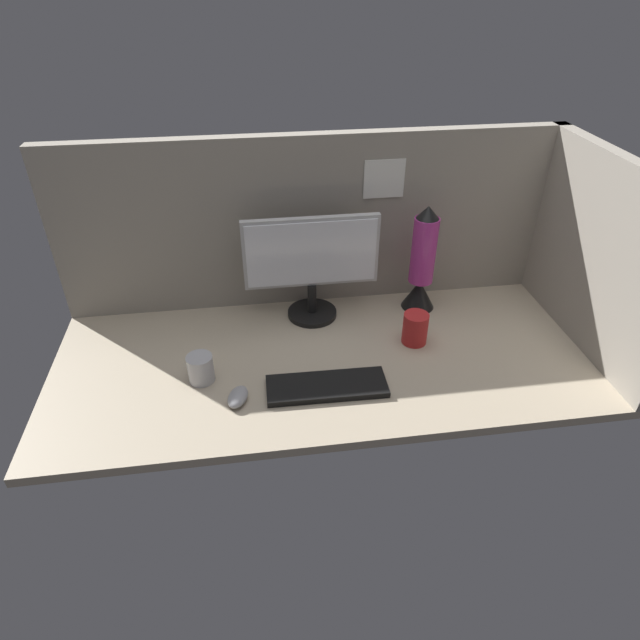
# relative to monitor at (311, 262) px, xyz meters

# --- Properties ---
(ground_plane) EXTENTS (1.80, 0.80, 0.03)m
(ground_plane) POSITION_rel_monitor_xyz_m (0.02, -0.25, -0.23)
(ground_plane) COLOR tan
(cubicle_wall_back) EXTENTS (1.80, 0.06, 0.63)m
(cubicle_wall_back) POSITION_rel_monitor_xyz_m (0.02, 0.12, 0.10)
(cubicle_wall_back) COLOR gray
(cubicle_wall_back) RESTS_ON ground_plane
(cubicle_wall_side) EXTENTS (0.05, 0.80, 0.63)m
(cubicle_wall_side) POSITION_rel_monitor_xyz_m (0.90, -0.25, 0.10)
(cubicle_wall_side) COLOR gray
(cubicle_wall_side) RESTS_ON ground_plane
(monitor) EXTENTS (0.47, 0.18, 0.38)m
(monitor) POSITION_rel_monitor_xyz_m (0.00, 0.00, 0.00)
(monitor) COLOR black
(monitor) RESTS_ON ground_plane
(keyboard) EXTENTS (0.37, 0.14, 0.02)m
(keyboard) POSITION_rel_monitor_xyz_m (-0.01, -0.42, -0.21)
(keyboard) COLOR black
(keyboard) RESTS_ON ground_plane
(mouse) EXTENTS (0.08, 0.11, 0.03)m
(mouse) POSITION_rel_monitor_xyz_m (-0.28, -0.44, -0.20)
(mouse) COLOR #99999E
(mouse) RESTS_ON ground_plane
(mug_red_plastic) EXTENTS (0.09, 0.09, 0.11)m
(mug_red_plastic) POSITION_rel_monitor_xyz_m (0.33, -0.22, -0.16)
(mug_red_plastic) COLOR red
(mug_red_plastic) RESTS_ON ground_plane
(mug_steel) EXTENTS (0.08, 0.08, 0.09)m
(mug_steel) POSITION_rel_monitor_xyz_m (-0.39, -0.32, -0.17)
(mug_steel) COLOR #B2B2B7
(mug_steel) RESTS_ON ground_plane
(lava_lamp) EXTENTS (0.12, 0.12, 0.40)m
(lava_lamp) POSITION_rel_monitor_xyz_m (0.40, -0.00, -0.05)
(lava_lamp) COLOR black
(lava_lamp) RESTS_ON ground_plane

